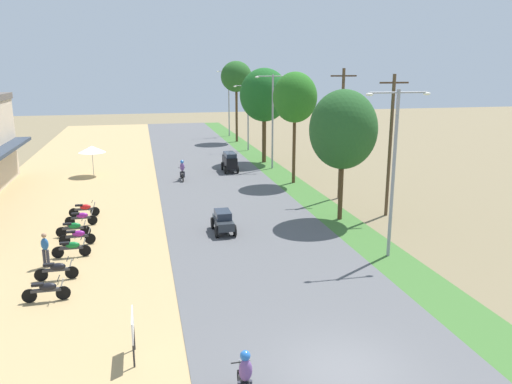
% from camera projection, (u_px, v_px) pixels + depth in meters
% --- Properties ---
extents(ground_plane, '(180.00, 180.00, 0.00)m').
position_uv_depth(ground_plane, '(343.00, 373.00, 15.15)').
color(ground_plane, '#7A6B4C').
extents(road_strip, '(9.00, 140.00, 0.08)m').
position_uv_depth(road_strip, '(343.00, 372.00, 15.14)').
color(road_strip, '#565659').
rests_on(road_strip, ground).
extents(median_strip, '(2.40, 140.00, 0.06)m').
position_uv_depth(median_strip, '(508.00, 349.00, 16.37)').
color(median_strip, '#3D6B2D').
rests_on(median_strip, ground).
extents(parked_motorbike_nearest, '(1.80, 0.54, 0.94)m').
position_uv_depth(parked_motorbike_nearest, '(47.00, 289.00, 19.56)').
color(parked_motorbike_nearest, black).
rests_on(parked_motorbike_nearest, dirt_shoulder).
extents(parked_motorbike_second, '(1.80, 0.54, 0.94)m').
position_uv_depth(parked_motorbike_second, '(57.00, 269.00, 21.52)').
color(parked_motorbike_second, black).
rests_on(parked_motorbike_second, dirt_shoulder).
extents(parked_motorbike_third, '(1.80, 0.54, 0.94)m').
position_uv_depth(parked_motorbike_third, '(72.00, 247.00, 24.13)').
color(parked_motorbike_third, black).
rests_on(parked_motorbike_third, dirt_shoulder).
extents(parked_motorbike_fourth, '(1.80, 0.54, 0.94)m').
position_uv_depth(parked_motorbike_fourth, '(78.00, 236.00, 25.80)').
color(parked_motorbike_fourth, black).
rests_on(parked_motorbike_fourth, dirt_shoulder).
extents(parked_motorbike_fifth, '(1.80, 0.54, 0.94)m').
position_uv_depth(parked_motorbike_fifth, '(74.00, 228.00, 27.08)').
color(parked_motorbike_fifth, black).
rests_on(parked_motorbike_fifth, dirt_shoulder).
extents(parked_motorbike_sixth, '(1.80, 0.54, 0.94)m').
position_uv_depth(parked_motorbike_sixth, '(81.00, 217.00, 28.95)').
color(parked_motorbike_sixth, black).
rests_on(parked_motorbike_sixth, dirt_shoulder).
extents(parked_motorbike_seventh, '(1.80, 0.54, 0.94)m').
position_uv_depth(parked_motorbike_seventh, '(85.00, 209.00, 30.70)').
color(parked_motorbike_seventh, black).
rests_on(parked_motorbike_seventh, dirt_shoulder).
extents(street_signboard, '(0.06, 1.30, 1.50)m').
position_uv_depth(street_signboard, '(133.00, 328.00, 15.58)').
color(street_signboard, '#262628').
rests_on(street_signboard, dirt_shoulder).
extents(vendor_umbrella, '(2.20, 2.20, 2.52)m').
position_uv_depth(vendor_umbrella, '(92.00, 149.00, 41.80)').
color(vendor_umbrella, '#99999E').
rests_on(vendor_umbrella, dirt_shoulder).
extents(pedestrian_on_shoulder, '(0.42, 0.36, 1.62)m').
position_uv_depth(pedestrian_on_shoulder, '(45.00, 248.00, 22.83)').
color(pedestrian_on_shoulder, '#33333D').
rests_on(pedestrian_on_shoulder, dirt_shoulder).
extents(median_tree_nearest, '(3.92, 3.92, 7.65)m').
position_uv_depth(median_tree_nearest, '(343.00, 130.00, 29.02)').
color(median_tree_nearest, '#4C351E').
rests_on(median_tree_nearest, median_strip).
extents(median_tree_second, '(3.37, 3.37, 8.53)m').
position_uv_depth(median_tree_second, '(295.00, 98.00, 38.25)').
color(median_tree_second, '#4C351E').
rests_on(median_tree_second, median_strip).
extents(median_tree_third, '(4.57, 4.57, 8.79)m').
position_uv_depth(median_tree_third, '(264.00, 95.00, 46.92)').
color(median_tree_third, '#4C351E').
rests_on(median_tree_third, median_strip).
extents(median_tree_fourth, '(3.67, 3.67, 9.55)m').
position_uv_depth(median_tree_fourth, '(236.00, 77.00, 59.85)').
color(median_tree_fourth, '#4C351E').
rests_on(median_tree_fourth, median_strip).
extents(streetlamp_near, '(3.16, 0.20, 7.90)m').
position_uv_depth(streetlamp_near, '(394.00, 163.00, 23.36)').
color(streetlamp_near, gray).
rests_on(streetlamp_near, median_strip).
extents(streetlamp_mid, '(3.16, 0.20, 8.23)m').
position_uv_depth(streetlamp_mid, '(273.00, 115.00, 44.37)').
color(streetlamp_mid, gray).
rests_on(streetlamp_mid, median_strip).
extents(streetlamp_far, '(3.16, 0.20, 7.07)m').
position_uv_depth(streetlamp_far, '(248.00, 112.00, 54.42)').
color(streetlamp_far, gray).
rests_on(streetlamp_far, median_strip).
extents(streetlamp_farthest, '(3.16, 0.20, 8.49)m').
position_uv_depth(streetlamp_farthest, '(229.00, 99.00, 65.70)').
color(streetlamp_farthest, gray).
rests_on(streetlamp_farthest, median_strip).
extents(utility_pole_near, '(1.80, 0.20, 8.84)m').
position_uv_depth(utility_pole_near, '(341.00, 132.00, 34.28)').
color(utility_pole_near, brown).
rests_on(utility_pole_near, ground).
extents(utility_pole_far, '(1.80, 0.20, 8.53)m').
position_uv_depth(utility_pole_far, '(390.00, 144.00, 30.22)').
color(utility_pole_far, brown).
rests_on(utility_pole_far, ground).
extents(car_sedan_charcoal, '(1.10, 2.26, 1.19)m').
position_uv_depth(car_sedan_charcoal, '(223.00, 221.00, 27.68)').
color(car_sedan_charcoal, '#282D33').
rests_on(car_sedan_charcoal, road_strip).
extents(car_van_black, '(1.19, 2.41, 1.67)m').
position_uv_depth(car_van_black, '(230.00, 161.00, 43.72)').
color(car_van_black, black).
rests_on(car_van_black, road_strip).
extents(motorbike_foreground_rider, '(0.54, 1.80, 1.66)m').
position_uv_depth(motorbike_foreground_rider, '(245.00, 379.00, 13.45)').
color(motorbike_foreground_rider, black).
rests_on(motorbike_foreground_rider, road_strip).
extents(motorbike_ahead_second, '(0.54, 1.80, 1.66)m').
position_uv_depth(motorbike_ahead_second, '(182.00, 171.00, 40.38)').
color(motorbike_ahead_second, black).
rests_on(motorbike_ahead_second, road_strip).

